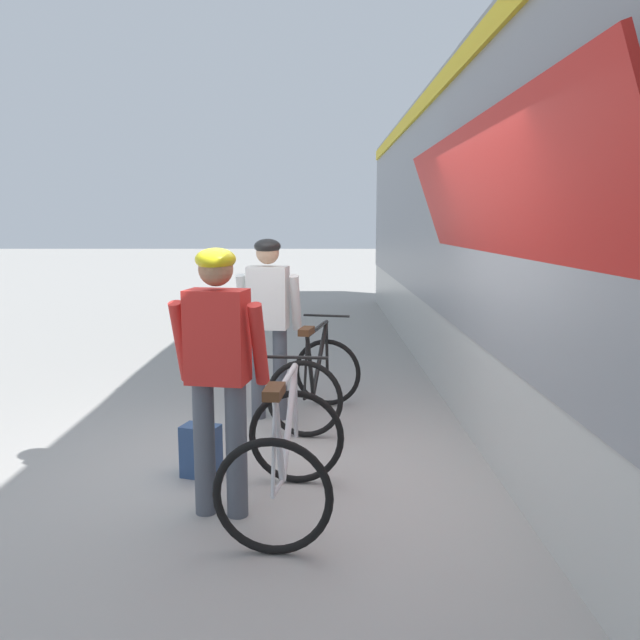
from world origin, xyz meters
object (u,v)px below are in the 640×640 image
at_px(cyclist_near_in_white, 270,313).
at_px(backpack_on_platform, 203,451).
at_px(bicycle_far_silver, 288,457).
at_px(train_car, 619,217).
at_px(bicycle_near_black, 319,380).
at_px(cyclist_far_in_red, 220,359).

relative_size(cyclist_near_in_white, backpack_on_platform, 4.40).
distance_m(cyclist_near_in_white, bicycle_far_silver, 2.19).
height_order(train_car, backpack_on_platform, train_car).
bearing_deg(backpack_on_platform, train_car, 39.40).
relative_size(train_car, bicycle_far_silver, 15.95).
bearing_deg(bicycle_near_black, cyclist_far_in_red, -107.26).
height_order(cyclist_far_in_red, backpack_on_platform, cyclist_far_in_red).
relative_size(train_car, bicycle_near_black, 15.10).
height_order(bicycle_far_silver, backpack_on_platform, bicycle_far_silver).
height_order(train_car, cyclist_near_in_white, train_car).
bearing_deg(cyclist_far_in_red, bicycle_near_black, 72.74).
distance_m(cyclist_near_in_white, cyclist_far_in_red, 2.06).
xyz_separation_m(cyclist_far_in_red, bicycle_near_black, (0.62, 1.99, -0.65)).
xyz_separation_m(cyclist_near_in_white, bicycle_far_silver, (0.27, -2.07, -0.65)).
height_order(bicycle_near_black, bicycle_far_silver, same).
distance_m(train_car, bicycle_far_silver, 4.05).
height_order(cyclist_far_in_red, bicycle_near_black, cyclist_far_in_red).
xyz_separation_m(bicycle_far_silver, backpack_on_platform, (-0.68, 0.64, -0.20)).
relative_size(train_car, backpack_on_platform, 45.19).
bearing_deg(cyclist_near_in_white, cyclist_far_in_red, -94.30).
bearing_deg(train_car, cyclist_near_in_white, -178.59).
bearing_deg(bicycle_far_silver, backpack_on_platform, 136.78).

